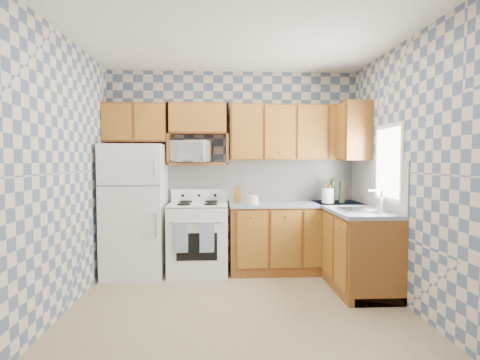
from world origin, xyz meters
name	(u,v)px	position (x,y,z in m)	size (l,w,h in m)	color
floor	(239,311)	(0.00, 0.00, 0.00)	(3.40, 3.40, 0.00)	#7F6C4E
back_wall	(233,170)	(0.00, 1.60, 1.35)	(3.40, 0.02, 2.70)	slate
right_wall	(410,173)	(1.70, 0.00, 1.35)	(0.02, 3.20, 2.70)	slate
backsplash_back	(262,180)	(0.40, 1.59, 1.20)	(2.60, 0.01, 0.56)	white
backsplash_right	(375,184)	(1.69, 0.80, 1.20)	(0.01, 1.60, 0.56)	white
refrigerator	(135,210)	(-1.27, 1.25, 0.84)	(0.75, 0.70, 1.68)	white
stove_body	(198,239)	(-0.47, 1.28, 0.45)	(0.76, 0.65, 0.90)	white
cooktop	(198,204)	(-0.47, 1.28, 0.91)	(0.76, 0.65, 0.03)	silver
backguard	(199,195)	(-0.47, 1.55, 1.00)	(0.76, 0.08, 0.17)	white
dish_towel_left	(181,237)	(-0.66, 0.93, 0.54)	(0.18, 0.03, 0.37)	navy
dish_towel_right	(207,237)	(-0.35, 0.93, 0.54)	(0.18, 0.03, 0.37)	navy
base_cabinets_back	(296,238)	(0.82, 1.30, 0.44)	(1.75, 0.60, 0.88)	brown
base_cabinets_right	(351,246)	(1.40, 0.80, 0.44)	(0.60, 1.60, 0.88)	brown
countertop_back	(296,204)	(0.82, 1.30, 0.90)	(1.77, 0.63, 0.04)	slate
countertop_right	(351,208)	(1.40, 0.80, 0.90)	(0.63, 1.60, 0.04)	slate
upper_cabinets_back	(294,133)	(0.82, 1.44, 1.85)	(1.75, 0.33, 0.74)	brown
upper_cabinets_fridge	(136,123)	(-1.29, 1.44, 1.97)	(0.82, 0.33, 0.50)	brown
upper_cabinets_right	(351,132)	(1.53, 1.25, 1.85)	(0.33, 0.70, 0.74)	brown
microwave_shelf	(199,164)	(-0.47, 1.44, 1.44)	(0.80, 0.33, 0.03)	brown
microwave	(190,152)	(-0.58, 1.38, 1.59)	(0.52, 0.35, 0.29)	white
sink	(362,210)	(1.40, 0.45, 0.93)	(0.48, 0.40, 0.03)	#B7B7BC
window	(388,163)	(1.69, 0.45, 1.45)	(0.02, 0.66, 0.86)	white
bottle_0	(333,191)	(1.31, 1.25, 1.07)	(0.07, 0.07, 0.30)	black
bottle_1	(341,193)	(1.41, 1.19, 1.06)	(0.07, 0.07, 0.28)	black
bottle_2	(343,193)	(1.46, 1.29, 1.05)	(0.07, 0.07, 0.26)	#562914
bottle_3	(329,194)	(1.24, 1.17, 1.04)	(0.07, 0.07, 0.24)	#562914
knife_block	(237,195)	(0.05, 1.37, 1.02)	(0.09, 0.09, 0.20)	brown
electric_kettle	(328,196)	(1.23, 1.21, 1.02)	(0.15, 0.15, 0.19)	white
food_containers	(252,200)	(0.23, 1.13, 0.98)	(0.17, 0.17, 0.11)	beige
soap_bottle	(380,205)	(1.50, 0.23, 1.01)	(0.06, 0.06, 0.17)	beige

